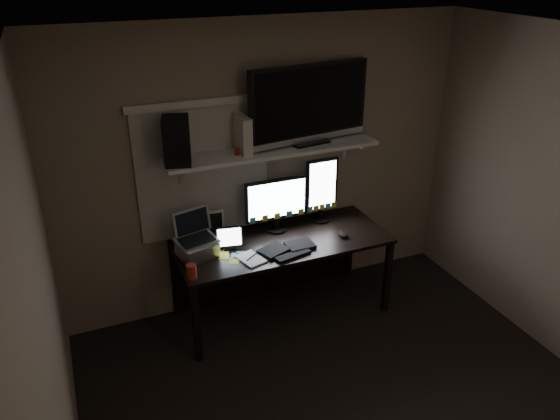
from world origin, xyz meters
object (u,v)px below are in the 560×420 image
monitor_portrait (322,190)px  keyboard (287,248)px  monitor_landscape (276,205)px  game_console (243,134)px  mouse (343,234)px  tv (309,104)px  tablet (229,238)px  laptop (196,237)px  cup (192,272)px  desk (277,252)px  speaker (177,141)px

monitor_portrait → keyboard: 0.68m
monitor_landscape → game_console: game_console is taller
mouse → game_console: bearing=151.4°
keyboard → tv: 1.19m
game_console → keyboard: bearing=-61.4°
tablet → monitor_portrait: bearing=20.8°
mouse → laptop: (-1.23, 0.16, 0.16)m
laptop → cup: laptop is taller
monitor_portrait → mouse: size_ratio=5.40×
desk → monitor_portrait: monitor_portrait is taller
laptop → cup: (-0.12, -0.29, -0.12)m
monitor_portrait → keyboard: (-0.49, -0.37, -0.29)m
desk → tv: tv is taller
mouse → tablet: bearing=166.4°
laptop → tv: size_ratio=0.33×
game_console → laptop: bearing=-159.2°
monitor_portrait → tv: bearing=172.1°
monitor_portrait → laptop: (-1.20, -0.19, -0.12)m
desk → cup: 0.97m
tablet → tv: bearing=23.7°
mouse → tablet: tablet is taller
laptop → mouse: bearing=-21.4°
monitor_portrait → cup: size_ratio=5.38×
laptop → tv: (1.06, 0.21, 0.90)m
laptop → game_console: (0.48, 0.20, 0.72)m
monitor_portrait → mouse: (0.04, -0.35, -0.28)m
laptop → speaker: (-0.06, 0.15, 0.75)m
keyboard → speaker: 1.23m
desk → tv: 1.30m
monitor_portrait → tablet: bearing=-170.6°
desk → keyboard: (-0.03, -0.28, 0.19)m
monitor_landscape → tablet: 0.53m
monitor_portrait → tablet: size_ratio=2.60×
tablet → game_console: bearing=51.5°
desk → laptop: (-0.73, -0.10, 0.36)m
cup → speaker: speaker is taller
tv → monitor_portrait: bearing=-14.3°
tablet → mouse: bearing=-0.3°
desk → monitor_portrait: size_ratio=3.00×
tv → game_console: tv is taller
keyboard → tablet: 0.48m
monitor_portrait → speaker: 1.40m
cup → tv: 1.64m
speaker → game_console: bearing=19.4°
tablet → cup: size_ratio=2.07×
desk → monitor_landscape: (0.02, 0.07, 0.42)m
tablet → speaker: bearing=168.4°
speaker → monitor_landscape: bearing=15.5°
monitor_portrait → game_console: game_console is taller
mouse → game_console: (-0.75, 0.36, 0.88)m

